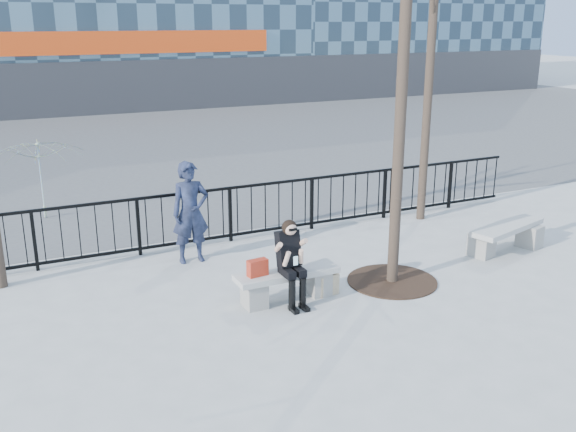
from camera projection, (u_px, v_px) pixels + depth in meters
name	position (u px, v px, depth m)	size (l,w,h in m)	color
ground	(287.00, 300.00, 10.03)	(120.00, 120.00, 0.00)	gray
street_surface	(107.00, 142.00, 22.96)	(60.00, 23.00, 0.01)	#474747
railing	(221.00, 215.00, 12.45)	(14.00, 0.06, 1.10)	black
tree_grate	(392.00, 281.00, 10.72)	(1.50, 1.50, 0.02)	black
bench_main	(287.00, 282.00, 9.94)	(1.65, 0.46, 0.49)	slate
bench_second	(507.00, 235.00, 12.03)	(1.79, 0.50, 0.53)	slate
seated_woman	(292.00, 263.00, 9.69)	(0.50, 0.64, 1.34)	black
handbag	(258.00, 268.00, 9.66)	(0.31, 0.15, 0.25)	#A92814
shopping_bag	(328.00, 285.00, 10.16)	(0.36, 0.13, 0.34)	beige
standing_man	(190.00, 212.00, 11.38)	(0.67, 0.44, 1.84)	black
vendor_umbrella	(41.00, 180.00, 13.86)	(1.92, 1.96, 1.76)	yellow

